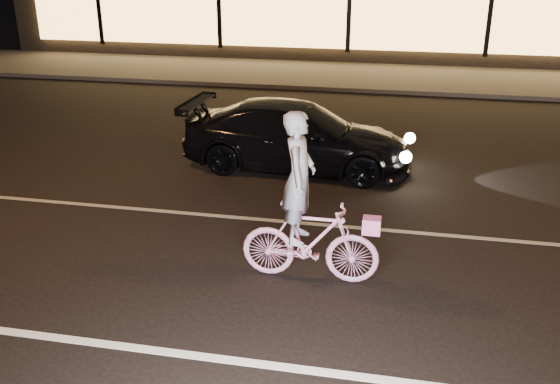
# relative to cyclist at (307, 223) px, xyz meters

# --- Properties ---
(ground) EXTENTS (90.00, 90.00, 0.00)m
(ground) POSITION_rel_cyclist_xyz_m (-0.93, -0.35, -0.79)
(ground) COLOR black
(ground) RESTS_ON ground
(lane_stripe_near) EXTENTS (60.00, 0.12, 0.01)m
(lane_stripe_near) POSITION_rel_cyclist_xyz_m (-0.93, -1.85, -0.79)
(lane_stripe_near) COLOR silver
(lane_stripe_near) RESTS_ON ground
(lane_stripe_far) EXTENTS (60.00, 0.10, 0.01)m
(lane_stripe_far) POSITION_rel_cyclist_xyz_m (-0.93, 1.65, -0.79)
(lane_stripe_far) COLOR gray
(lane_stripe_far) RESTS_ON ground
(sidewalk) EXTENTS (30.00, 4.00, 0.12)m
(sidewalk) POSITION_rel_cyclist_xyz_m (-0.93, 12.65, -0.73)
(sidewalk) COLOR #383533
(sidewalk) RESTS_ON ground
(cyclist) EXTENTS (1.77, 0.61, 2.23)m
(cyclist) POSITION_rel_cyclist_xyz_m (0.00, 0.00, 0.00)
(cyclist) COLOR #D82D8F
(cyclist) RESTS_ON ground
(sedan) EXTENTS (4.42, 1.99, 1.26)m
(sedan) POSITION_rel_cyclist_xyz_m (-0.85, 4.14, -0.16)
(sedan) COLOR black
(sedan) RESTS_ON ground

